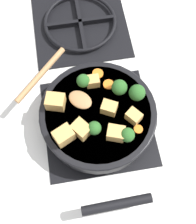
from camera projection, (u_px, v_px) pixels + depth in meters
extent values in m
plane|color=silver|center=(98.00, 123.00, 0.91)|extent=(2.40, 2.40, 0.00)
cube|color=black|center=(98.00, 123.00, 0.91)|extent=(0.31, 0.31, 0.01)
torus|color=black|center=(98.00, 121.00, 0.89)|extent=(0.24, 0.24, 0.01)
cube|color=black|center=(98.00, 121.00, 0.89)|extent=(0.01, 0.23, 0.01)
cube|color=black|center=(98.00, 121.00, 0.89)|extent=(0.23, 0.01, 0.01)
cube|color=black|center=(80.00, 25.00, 1.05)|extent=(0.31, 0.31, 0.01)
torus|color=black|center=(80.00, 22.00, 1.03)|extent=(0.24, 0.24, 0.01)
cube|color=black|center=(80.00, 22.00, 1.03)|extent=(0.01, 0.23, 0.01)
cube|color=black|center=(80.00, 22.00, 1.03)|extent=(0.23, 0.01, 0.01)
cylinder|color=black|center=(98.00, 116.00, 0.86)|extent=(0.31, 0.31, 0.06)
cylinder|color=#5B3316|center=(98.00, 116.00, 0.86)|extent=(0.29, 0.29, 0.05)
torus|color=black|center=(98.00, 113.00, 0.84)|extent=(0.32, 0.32, 0.01)
cylinder|color=black|center=(117.00, 204.00, 0.75)|extent=(0.17, 0.03, 0.02)
ellipsoid|color=#A87A4C|center=(80.00, 100.00, 0.84)|extent=(0.08, 0.08, 0.01)
cylinder|color=#A87A4C|center=(41.00, 75.00, 0.87)|extent=(0.15, 0.16, 0.02)
cube|color=tan|center=(116.00, 133.00, 0.79)|extent=(0.05, 0.05, 0.04)
cube|color=tan|center=(64.00, 135.00, 0.79)|extent=(0.06, 0.06, 0.04)
cube|color=tan|center=(55.00, 102.00, 0.82)|extent=(0.06, 0.05, 0.04)
cube|color=tan|center=(134.00, 116.00, 0.81)|extent=(0.05, 0.05, 0.03)
cube|color=tan|center=(109.00, 109.00, 0.82)|extent=(0.05, 0.05, 0.03)
cube|color=tan|center=(94.00, 81.00, 0.85)|extent=(0.04, 0.03, 0.03)
cube|color=tan|center=(81.00, 129.00, 0.79)|extent=(0.06, 0.06, 0.04)
cylinder|color=#709956|center=(127.00, 137.00, 0.80)|extent=(0.01, 0.01, 0.01)
sphere|color=#285B23|center=(127.00, 135.00, 0.78)|extent=(0.04, 0.04, 0.04)
cylinder|color=#709956|center=(119.00, 91.00, 0.85)|extent=(0.01, 0.01, 0.01)
sphere|color=#285B23|center=(119.00, 87.00, 0.83)|extent=(0.04, 0.04, 0.04)
cylinder|color=#709956|center=(136.00, 96.00, 0.84)|extent=(0.01, 0.01, 0.01)
sphere|color=#285B23|center=(137.00, 93.00, 0.82)|extent=(0.04, 0.04, 0.04)
cylinder|color=#709956|center=(84.00, 84.00, 0.86)|extent=(0.01, 0.01, 0.01)
sphere|color=#285B23|center=(83.00, 81.00, 0.84)|extent=(0.04, 0.04, 0.04)
cylinder|color=#709956|center=(94.00, 131.00, 0.81)|extent=(0.01, 0.01, 0.01)
sphere|color=#285B23|center=(94.00, 128.00, 0.79)|extent=(0.04, 0.04, 0.04)
cylinder|color=orange|center=(109.00, 84.00, 0.86)|extent=(0.03, 0.03, 0.01)
cylinder|color=orange|center=(138.00, 129.00, 0.81)|extent=(0.02, 0.02, 0.01)
cylinder|color=orange|center=(98.00, 74.00, 0.88)|extent=(0.03, 0.03, 0.01)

